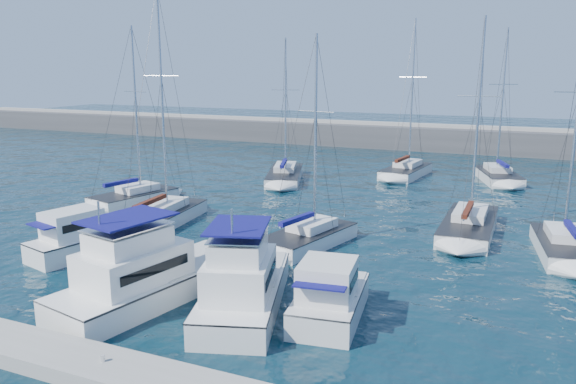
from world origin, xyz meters
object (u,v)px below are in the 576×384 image
at_px(sailboat_mid_c, 308,237).
at_px(motor_yacht_stbd_outer, 329,299).
at_px(sailboat_mid_d, 469,225).
at_px(sailboat_back_c, 498,176).
at_px(sailboat_back_a, 285,175).
at_px(sailboat_back_b, 406,171).
at_px(sailboat_mid_a, 134,197).
at_px(sailboat_mid_b, 162,217).
at_px(sailboat_mid_e, 565,247).
at_px(motor_yacht_port_inner, 148,277).
at_px(motor_yacht_stbd_inner, 243,287).
at_px(motor_yacht_port_outer, 82,239).

bearing_deg(sailboat_mid_c, motor_yacht_stbd_outer, -49.42).
height_order(motor_yacht_stbd_outer, sailboat_mid_d, sailboat_mid_d).
bearing_deg(sailboat_back_c, sailboat_back_a, -175.46).
distance_m(sailboat_mid_c, sailboat_back_b, 25.34).
relative_size(sailboat_mid_a, sailboat_back_b, 0.90).
distance_m(sailboat_mid_b, sailboat_back_a, 17.92).
bearing_deg(sailboat_mid_c, sailboat_back_b, 102.46).
distance_m(sailboat_mid_b, sailboat_mid_e, 26.12).
height_order(motor_yacht_port_inner, sailboat_mid_b, sailboat_mid_b).
xyz_separation_m(sailboat_mid_a, sailboat_mid_c, (16.97, -4.59, -0.01)).
distance_m(motor_yacht_stbd_inner, sailboat_back_c, 37.28).
relative_size(sailboat_mid_c, sailboat_back_b, 0.83).
relative_size(motor_yacht_port_inner, sailboat_mid_d, 0.76).
bearing_deg(motor_yacht_stbd_inner, sailboat_mid_b, 121.00).
bearing_deg(sailboat_mid_a, motor_yacht_port_inner, -35.51).
height_order(sailboat_mid_d, sailboat_back_c, sailboat_back_c).
xyz_separation_m(sailboat_mid_b, sailboat_back_b, (12.04, 24.87, -0.00)).
bearing_deg(motor_yacht_port_inner, sailboat_mid_c, 82.02).
xyz_separation_m(sailboat_mid_b, sailboat_back_a, (1.62, 17.85, -0.04)).
relative_size(sailboat_mid_e, sailboat_back_c, 1.02).
bearing_deg(sailboat_back_b, motor_yacht_port_outer, -103.97).
relative_size(motor_yacht_port_outer, sailboat_mid_c, 0.53).
xyz_separation_m(sailboat_mid_d, sailboat_back_b, (-8.09, 18.48, 0.03)).
distance_m(sailboat_mid_c, sailboat_back_a, 20.71).
relative_size(motor_yacht_stbd_inner, sailboat_mid_d, 0.65).
relative_size(sailboat_mid_c, sailboat_back_c, 0.88).
bearing_deg(sailboat_mid_c, sailboat_mid_a, 179.00).
height_order(motor_yacht_port_outer, motor_yacht_stbd_inner, motor_yacht_stbd_inner).
relative_size(sailboat_mid_c, sailboat_mid_d, 0.91).
distance_m(sailboat_mid_c, sailboat_mid_d, 11.18).
relative_size(sailboat_mid_a, sailboat_mid_c, 1.09).
relative_size(motor_yacht_port_inner, sailboat_back_a, 0.79).
height_order(motor_yacht_stbd_inner, sailboat_back_a, sailboat_back_a).
height_order(sailboat_mid_c, sailboat_back_c, sailboat_back_c).
bearing_deg(sailboat_mid_e, sailboat_back_c, 95.18).
relative_size(sailboat_back_b, sailboat_back_c, 1.07).
relative_size(motor_yacht_port_inner, sailboat_back_b, 0.69).
distance_m(sailboat_mid_d, sailboat_back_c, 19.30).
bearing_deg(sailboat_back_b, sailboat_mid_d, -59.36).
height_order(sailboat_mid_d, sailboat_back_a, sailboat_mid_d).
relative_size(motor_yacht_port_inner, motor_yacht_stbd_outer, 1.88).
height_order(motor_yacht_port_inner, sailboat_back_b, sailboat_back_b).
height_order(motor_yacht_port_outer, sailboat_mid_c, sailboat_mid_c).
bearing_deg(motor_yacht_port_inner, sailboat_mid_a, 142.22).
distance_m(sailboat_mid_a, sailboat_mid_b, 7.02).
height_order(sailboat_mid_a, sailboat_mid_d, sailboat_mid_d).
bearing_deg(motor_yacht_port_inner, sailboat_mid_b, 135.19).
relative_size(motor_yacht_port_outer, sailboat_mid_d, 0.49).
bearing_deg(sailboat_mid_a, sailboat_mid_c, -1.04).
relative_size(motor_yacht_port_inner, motor_yacht_stbd_inner, 1.17).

